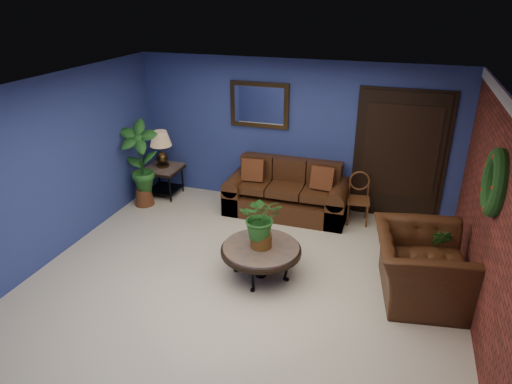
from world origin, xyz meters
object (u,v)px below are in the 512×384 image
(sofa, at_px, (288,196))
(coffee_table, at_px, (261,250))
(end_table, at_px, (164,173))
(table_lamp, at_px, (161,145))
(side_chair, at_px, (359,194))
(armchair, at_px, (421,266))

(sofa, bearing_deg, coffee_table, -85.79)
(end_table, height_order, table_lamp, table_lamp)
(sofa, height_order, side_chair, sofa)
(side_chair, bearing_deg, sofa, 174.35)
(side_chair, relative_size, armchair, 0.66)
(coffee_table, height_order, table_lamp, table_lamp)
(end_table, xyz_separation_m, table_lamp, (-0.00, 0.00, 0.55))
(side_chair, bearing_deg, coffee_table, -124.38)
(sofa, relative_size, armchair, 1.60)
(sofa, height_order, table_lamp, table_lamp)
(sofa, xyz_separation_m, side_chair, (1.17, 0.03, 0.17))
(sofa, height_order, end_table, sofa)
(side_chair, height_order, armchair, side_chair)
(coffee_table, bearing_deg, armchair, 6.26)
(end_table, relative_size, table_lamp, 0.97)
(coffee_table, relative_size, side_chair, 1.27)
(coffee_table, relative_size, armchair, 0.84)
(end_table, xyz_separation_m, armchair, (4.45, -1.73, -0.02))
(armchair, bearing_deg, coffee_table, 87.32)
(table_lamp, xyz_separation_m, armchair, (4.45, -1.73, -0.57))
(coffee_table, height_order, armchair, armchair)
(coffee_table, height_order, end_table, end_table)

